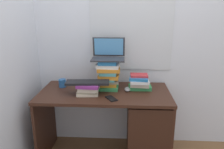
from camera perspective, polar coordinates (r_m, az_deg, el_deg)
name	(u,v)px	position (r m, az deg, el deg)	size (l,w,h in m)	color
wall_back	(107,34)	(2.48, -1.21, 10.46)	(6.00, 0.06, 2.60)	silver
wall_left	(20,37)	(2.33, -22.63, 8.85)	(0.05, 6.00, 2.60)	silver
desk	(136,124)	(2.37, 6.35, -12.60)	(1.32, 0.64, 0.76)	#381E14
book_stack_tall	(108,75)	(2.29, -1.05, -0.07)	(0.25, 0.20, 0.31)	#338C4C
book_stack_keyboard_riser	(88,89)	(2.17, -6.14, -3.65)	(0.23, 0.20, 0.11)	beige
book_stack_side	(139,82)	(2.29, 7.09, -2.04)	(0.24, 0.18, 0.16)	#338C4C
laptop	(108,54)	(2.29, -0.96, 5.33)	(0.34, 0.25, 0.22)	#2D2D33
keyboard	(88,82)	(2.15, -6.35, -2.05)	(0.42, 0.14, 0.02)	black
computer_mouse	(128,89)	(2.27, 4.04, -3.80)	(0.06, 0.10, 0.04)	#A5A8AD
mug	(62,83)	(2.42, -12.68, -2.18)	(0.11, 0.07, 0.09)	#265999
cell_phone	(111,98)	(2.06, -0.20, -6.22)	(0.07, 0.14, 0.01)	black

